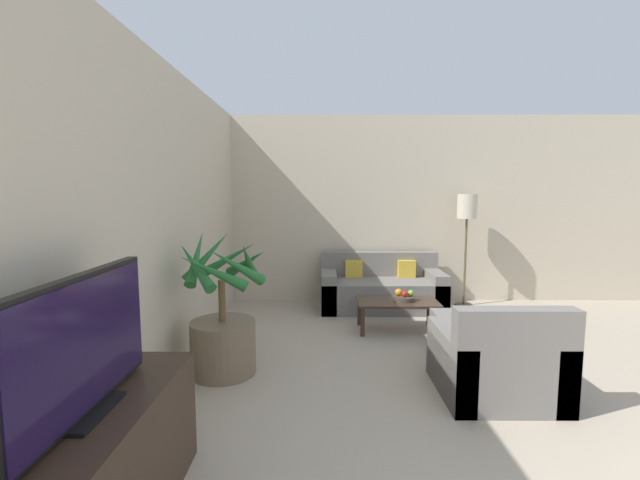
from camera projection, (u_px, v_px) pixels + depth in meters
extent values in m
cube|color=beige|center=(450.00, 209.00, 6.26)|extent=(7.97, 0.06, 2.70)
cube|color=beige|center=(145.00, 225.00, 3.24)|extent=(0.06, 7.64, 2.70)
cube|color=black|center=(86.00, 412.00, 1.84)|extent=(0.18, 0.36, 0.02)
cube|color=black|center=(82.00, 344.00, 1.81)|extent=(0.05, 1.04, 0.59)
cube|color=black|center=(89.00, 344.00, 1.81)|extent=(0.01, 1.00, 0.55)
cylinder|color=brown|center=(223.00, 347.00, 3.77)|extent=(0.57, 0.57, 0.47)
cylinder|color=brown|center=(222.00, 301.00, 3.73)|extent=(0.06, 0.06, 0.37)
cone|color=#23662D|center=(248.00, 261.00, 3.69)|extent=(0.10, 0.53, 0.42)
cone|color=#23662D|center=(246.00, 262.00, 3.88)|extent=(0.47, 0.47, 0.34)
cone|color=#23662D|center=(227.00, 259.00, 3.94)|extent=(0.55, 0.10, 0.38)
cone|color=#23662D|center=(208.00, 255.00, 3.84)|extent=(0.42, 0.42, 0.46)
cone|color=#23662D|center=(197.00, 257.00, 3.69)|extent=(0.10, 0.49, 0.47)
cone|color=#23662D|center=(195.00, 266.00, 3.52)|extent=(0.45, 0.45, 0.40)
cone|color=#23662D|center=(213.00, 272.00, 3.43)|extent=(0.57, 0.10, 0.34)
cone|color=#23662D|center=(237.00, 266.00, 3.52)|extent=(0.46, 0.46, 0.39)
cube|color=slate|center=(382.00, 294.00, 5.88)|extent=(1.66, 0.80, 0.41)
cube|color=slate|center=(379.00, 264.00, 6.15)|extent=(1.66, 0.16, 0.34)
cube|color=slate|center=(329.00, 290.00, 5.87)|extent=(0.20, 0.80, 0.53)
cube|color=slate|center=(435.00, 290.00, 5.87)|extent=(0.20, 0.80, 0.53)
cube|color=gold|center=(354.00, 269.00, 6.04)|extent=(0.24, 0.12, 0.24)
cube|color=gold|center=(406.00, 269.00, 6.04)|extent=(0.24, 0.12, 0.24)
cylinder|color=brown|center=(463.00, 305.00, 6.07)|extent=(0.24, 0.24, 0.03)
cylinder|color=brown|center=(465.00, 262.00, 6.00)|extent=(0.03, 0.03, 1.21)
cylinder|color=beige|center=(467.00, 206.00, 5.91)|extent=(0.27, 0.27, 0.34)
cylinder|color=#38281E|center=(363.00, 322.00, 4.76)|extent=(0.05, 0.05, 0.32)
cylinder|color=#38281E|center=(438.00, 322.00, 4.75)|extent=(0.05, 0.05, 0.32)
cylinder|color=#38281E|center=(359.00, 312.00, 5.16)|extent=(0.05, 0.05, 0.32)
cylinder|color=#38281E|center=(429.00, 312.00, 5.16)|extent=(0.05, 0.05, 0.32)
cube|color=#38281E|center=(397.00, 302.00, 4.94)|extent=(0.93, 0.50, 0.03)
cylinder|color=#42382D|center=(404.00, 299.00, 4.94)|extent=(0.24, 0.24, 0.05)
sphere|color=red|center=(405.00, 294.00, 4.91)|extent=(0.07, 0.07, 0.07)
sphere|color=olive|center=(411.00, 293.00, 4.94)|extent=(0.07, 0.07, 0.07)
sphere|color=orange|center=(398.00, 292.00, 4.97)|extent=(0.08, 0.08, 0.08)
cube|color=slate|center=(494.00, 369.00, 3.40)|extent=(0.87, 0.84, 0.41)
cube|color=slate|center=(516.00, 335.00, 3.02)|extent=(0.87, 0.16, 0.38)
cube|color=slate|center=(450.00, 362.00, 3.39)|extent=(0.16, 0.84, 0.51)
cube|color=slate|center=(539.00, 363.00, 3.39)|extent=(0.16, 0.84, 0.51)
cube|color=slate|center=(470.00, 336.00, 4.15)|extent=(0.66, 0.56, 0.41)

